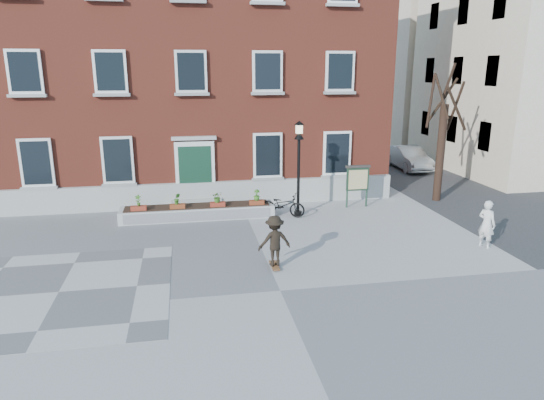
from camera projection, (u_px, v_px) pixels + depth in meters
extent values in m
plane|color=#949496|center=(280.00, 291.00, 13.37)|extent=(100.00, 100.00, 0.00)
cube|color=#5B5B5D|center=(59.00, 292.00, 13.27)|extent=(6.00, 6.00, 0.01)
imported|color=black|center=(283.00, 205.00, 19.95)|extent=(1.96, 1.40, 0.98)
imported|color=silver|center=(408.00, 158.00, 29.26)|extent=(1.55, 4.22, 1.38)
imported|color=silver|center=(487.00, 224.00, 16.41)|extent=(0.61, 0.72, 1.66)
cube|color=brown|center=(189.00, 67.00, 24.73)|extent=(18.00, 10.00, 12.00)
cube|color=#A9A9A4|center=(196.00, 195.00, 21.30)|extent=(18.00, 0.24, 1.10)
cube|color=gray|center=(197.00, 205.00, 21.30)|extent=(2.60, 0.80, 0.20)
cube|color=gray|center=(196.00, 200.00, 21.39)|extent=(2.20, 0.50, 0.20)
cube|color=white|center=(195.00, 170.00, 21.05)|extent=(1.70, 0.12, 2.50)
cube|color=#133524|center=(195.00, 173.00, 21.03)|extent=(1.40, 0.06, 2.30)
cube|color=#ACABA6|center=(194.00, 138.00, 20.64)|extent=(1.90, 0.25, 0.15)
cube|color=silver|center=(36.00, 163.00, 19.78)|extent=(1.30, 0.10, 2.00)
cube|color=black|center=(36.00, 163.00, 19.73)|extent=(1.08, 0.04, 1.78)
cube|color=#A2A19D|center=(39.00, 188.00, 20.00)|extent=(1.44, 0.20, 0.12)
cube|color=white|center=(25.00, 72.00, 18.83)|extent=(1.30, 0.10, 1.70)
cube|color=black|center=(24.00, 72.00, 18.78)|extent=(1.08, 0.04, 1.48)
cube|color=#A3A39E|center=(27.00, 96.00, 19.01)|extent=(1.44, 0.20, 0.12)
cube|color=silver|center=(118.00, 160.00, 20.33)|extent=(1.30, 0.10, 2.00)
cube|color=black|center=(118.00, 160.00, 20.28)|extent=(1.08, 0.04, 1.78)
cube|color=gray|center=(120.00, 185.00, 20.55)|extent=(1.44, 0.20, 0.12)
cube|color=white|center=(110.00, 72.00, 19.38)|extent=(1.30, 0.10, 1.70)
cube|color=black|center=(110.00, 72.00, 19.34)|extent=(1.08, 0.04, 1.48)
cube|color=#979792|center=(112.00, 95.00, 19.57)|extent=(1.44, 0.20, 0.12)
cube|color=silver|center=(191.00, 71.00, 19.94)|extent=(1.30, 0.10, 1.70)
cube|color=black|center=(191.00, 71.00, 19.89)|extent=(1.08, 0.04, 1.48)
cube|color=gray|center=(192.00, 94.00, 20.12)|extent=(1.44, 0.20, 0.12)
cube|color=gray|center=(188.00, 1.00, 19.17)|extent=(1.44, 0.20, 0.12)
cube|color=white|center=(268.00, 155.00, 21.44)|extent=(1.30, 0.10, 2.00)
cube|color=black|center=(268.00, 156.00, 21.39)|extent=(1.08, 0.04, 1.78)
cube|color=gray|center=(268.00, 179.00, 21.66)|extent=(1.44, 0.20, 0.12)
cube|color=silver|center=(267.00, 71.00, 20.49)|extent=(1.30, 0.10, 1.70)
cube|color=black|center=(268.00, 71.00, 20.45)|extent=(1.08, 0.04, 1.48)
cube|color=#979692|center=(268.00, 93.00, 20.68)|extent=(1.44, 0.20, 0.12)
cube|color=#A6A6A1|center=(268.00, 3.00, 19.73)|extent=(1.44, 0.20, 0.12)
cube|color=white|center=(337.00, 153.00, 22.00)|extent=(1.30, 0.10, 2.00)
cube|color=black|center=(337.00, 153.00, 21.95)|extent=(1.08, 0.04, 1.78)
cube|color=#9D9D98|center=(337.00, 176.00, 22.22)|extent=(1.44, 0.20, 0.12)
cube|color=white|center=(340.00, 71.00, 21.05)|extent=(1.30, 0.10, 1.70)
cube|color=black|center=(340.00, 71.00, 21.00)|extent=(1.08, 0.04, 1.48)
cube|color=gray|center=(340.00, 93.00, 21.23)|extent=(1.44, 0.20, 0.12)
cube|color=#A8A8A3|center=(343.00, 5.00, 20.28)|extent=(1.44, 0.20, 0.12)
cube|color=beige|center=(198.00, 212.00, 19.79)|extent=(6.20, 1.10, 0.50)
cube|color=#B8B8B8|center=(198.00, 216.00, 19.26)|extent=(5.80, 0.02, 0.40)
cube|color=black|center=(198.00, 206.00, 19.72)|extent=(5.80, 0.90, 0.06)
cube|color=maroon|center=(139.00, 208.00, 19.06)|extent=(0.60, 0.25, 0.20)
imported|color=#376E21|center=(138.00, 200.00, 18.97)|extent=(0.24, 0.24, 0.45)
cube|color=brown|center=(177.00, 207.00, 19.32)|extent=(0.60, 0.25, 0.20)
imported|color=#356F21|center=(177.00, 199.00, 19.23)|extent=(0.25, 0.25, 0.45)
cube|color=maroon|center=(218.00, 205.00, 19.60)|extent=(0.60, 0.25, 0.20)
imported|color=#315D1C|center=(217.00, 197.00, 19.51)|extent=(0.40, 0.40, 0.45)
cube|color=maroon|center=(257.00, 203.00, 19.87)|extent=(0.60, 0.25, 0.20)
imported|color=#387021|center=(257.00, 195.00, 19.79)|extent=(0.25, 0.25, 0.45)
cylinder|color=#311F16|center=(440.00, 153.00, 21.94)|extent=(0.36, 0.36, 4.40)
cylinder|color=black|center=(455.00, 107.00, 21.48)|extent=(0.12, 1.12, 2.23)
cylinder|color=black|center=(443.00, 100.00, 21.85)|extent=(1.18, 0.49, 1.97)
cylinder|color=black|center=(431.00, 100.00, 21.58)|extent=(0.88, 1.14, 2.35)
cylinder|color=black|center=(442.00, 97.00, 21.01)|extent=(0.60, 0.77, 1.90)
cylinder|color=black|center=(457.00, 109.00, 20.84)|extent=(1.39, 0.55, 1.95)
cylinder|color=black|center=(449.00, 81.00, 21.26)|extent=(0.43, 0.48, 1.58)
cube|color=#3A3A3C|center=(403.00, 159.00, 32.53)|extent=(8.00, 36.00, 0.01)
cube|color=beige|center=(539.00, 49.00, 27.93)|extent=(10.00, 11.00, 14.00)
cube|color=beige|center=(435.00, 61.00, 39.45)|extent=(10.00, 11.00, 13.00)
cube|color=black|center=(485.00, 136.00, 25.22)|extent=(0.08, 1.00, 1.50)
cube|color=black|center=(452.00, 129.00, 28.26)|extent=(0.08, 1.00, 1.50)
cube|color=black|center=(426.00, 123.00, 31.29)|extent=(0.08, 1.00, 1.50)
cube|color=black|center=(493.00, 71.00, 24.35)|extent=(0.08, 1.00, 1.50)
cube|color=black|center=(458.00, 71.00, 27.39)|extent=(0.08, 1.00, 1.50)
cube|color=black|center=(430.00, 70.00, 30.42)|extent=(0.08, 1.00, 1.50)
cube|color=black|center=(501.00, 3.00, 23.51)|extent=(0.08, 1.00, 1.50)
cube|color=black|center=(464.00, 10.00, 26.54)|extent=(0.08, 1.00, 1.50)
cube|color=black|center=(435.00, 16.00, 29.58)|extent=(0.08, 1.00, 1.50)
cylinder|color=black|center=(298.00, 213.00, 20.12)|extent=(0.32, 0.32, 0.20)
cylinder|color=black|center=(298.00, 178.00, 19.72)|extent=(0.12, 0.12, 3.20)
cone|color=black|center=(299.00, 135.00, 19.26)|extent=(0.40, 0.40, 0.30)
cube|color=beige|center=(299.00, 129.00, 19.20)|extent=(0.24, 0.24, 0.34)
cone|color=black|center=(299.00, 123.00, 19.13)|extent=(0.40, 0.40, 0.16)
cylinder|color=#1B3727|center=(347.00, 188.00, 21.13)|extent=(0.08, 0.08, 1.80)
cylinder|color=#183122|center=(367.00, 187.00, 21.29)|extent=(0.08, 0.08, 1.80)
cube|color=black|center=(358.00, 179.00, 21.12)|extent=(1.00, 0.10, 1.00)
cube|color=beige|center=(358.00, 180.00, 21.06)|extent=(0.85, 0.02, 0.85)
cube|color=#36322E|center=(358.00, 166.00, 20.97)|extent=(1.10, 0.16, 0.10)
cube|color=brown|center=(275.00, 265.00, 14.93)|extent=(0.22, 0.78, 0.03)
cylinder|color=black|center=(273.00, 270.00, 14.66)|extent=(0.03, 0.05, 0.05)
cylinder|color=black|center=(279.00, 270.00, 14.69)|extent=(0.03, 0.05, 0.05)
cylinder|color=black|center=(270.00, 263.00, 15.19)|extent=(0.03, 0.05, 0.05)
cylinder|color=black|center=(276.00, 263.00, 15.22)|extent=(0.03, 0.05, 0.05)
imported|color=black|center=(275.00, 241.00, 14.72)|extent=(1.09, 0.72, 1.58)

